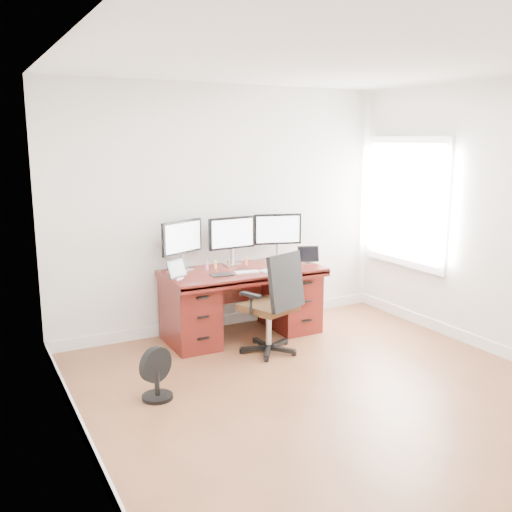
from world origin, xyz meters
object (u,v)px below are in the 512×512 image
floor_fan (157,374)px  desk (242,300)px  monitor_center (232,235)px  office_chair (272,320)px  keyboard (247,272)px

floor_fan → desk: bearing=15.6°
desk → monitor_center: monitor_center is taller
office_chair → desk: bearing=73.2°
desk → monitor_center: size_ratio=3.09×
office_chair → keyboard: (-0.07, 0.42, 0.42)m
desk → monitor_center: 0.72m
desk → keyboard: 0.41m
desk → floor_fan: bearing=-140.9°
desk → floor_fan: size_ratio=3.84×
office_chair → keyboard: bearing=79.4°
office_chair → floor_fan: size_ratio=2.35×
floor_fan → keyboard: (1.28, 0.88, 0.54)m
floor_fan → monitor_center: size_ratio=0.80×
floor_fan → monitor_center: 2.05m
desk → monitor_center: (0.00, 0.24, 0.68)m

